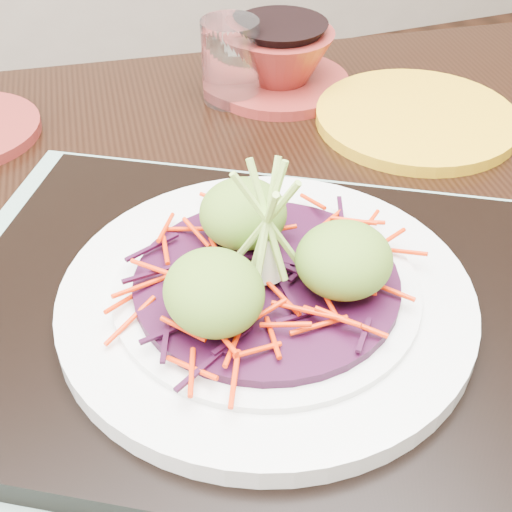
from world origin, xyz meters
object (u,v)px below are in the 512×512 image
object	(u,v)px
terracotta_bowl_set	(280,64)
water_glass	(231,61)
dining_table	(273,347)
serving_tray	(266,318)
yellow_plate	(416,118)
white_plate	(266,298)

from	to	relation	value
terracotta_bowl_set	water_glass	bearing A→B (deg)	-174.46
dining_table	serving_tray	bearing A→B (deg)	-108.94
dining_table	water_glass	size ratio (longest dim) A/B	15.01
terracotta_bowl_set	yellow_plate	size ratio (longest dim) A/B	0.83
terracotta_bowl_set	white_plate	bearing A→B (deg)	-113.22
white_plate	water_glass	bearing A→B (deg)	75.14
serving_tray	terracotta_bowl_set	size ratio (longest dim) A/B	2.53
water_glass	yellow_plate	world-z (taller)	water_glass
white_plate	water_glass	size ratio (longest dim) A/B	3.23
white_plate	water_glass	distance (m)	0.35
water_glass	terracotta_bowl_set	size ratio (longest dim) A/B	0.51
serving_tray	white_plate	size ratio (longest dim) A/B	1.54
dining_table	water_glass	world-z (taller)	water_glass
white_plate	water_glass	xyz separation A→B (m)	(0.09, 0.34, 0.01)
yellow_plate	serving_tray	bearing A→B (deg)	-138.14
dining_table	white_plate	bearing A→B (deg)	-108.94
yellow_plate	terracotta_bowl_set	bearing A→B (deg)	129.69
terracotta_bowl_set	dining_table	bearing A→B (deg)	-112.44
dining_table	serving_tray	xyz separation A→B (m)	(-0.03, -0.07, 0.11)
dining_table	terracotta_bowl_set	world-z (taller)	terracotta_bowl_set
white_plate	water_glass	world-z (taller)	water_glass
water_glass	terracotta_bowl_set	bearing A→B (deg)	5.54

